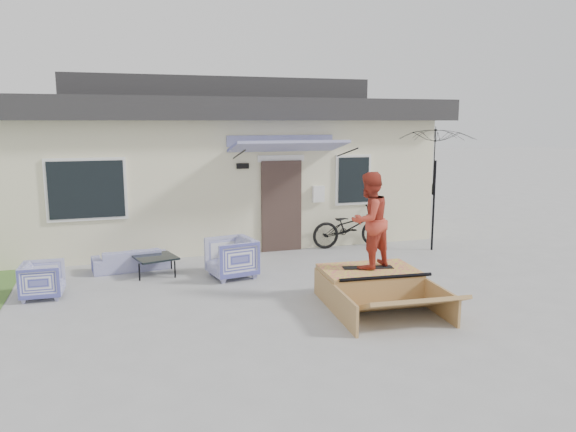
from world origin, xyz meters
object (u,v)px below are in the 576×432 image
object	(u,v)px
patio_umbrella	(435,176)
skateboard	(368,267)
armchair_right	(231,256)
skate_ramp	(369,284)
bicycle	(350,222)
loveseat	(131,256)
armchair_left	(42,278)
coffee_table	(156,266)
skater	(369,218)

from	to	relation	value
patio_umbrella	skateboard	bearing A→B (deg)	-137.71
patio_umbrella	skateboard	size ratio (longest dim) A/B	2.59
armchair_right	skate_ramp	size ratio (longest dim) A/B	0.41
bicycle	patio_umbrella	bearing A→B (deg)	-115.23
armchair_right	bicycle	world-z (taller)	bicycle
loveseat	skateboard	size ratio (longest dim) A/B	1.76
armchair_left	skateboard	xyz separation A→B (m)	(5.28, -1.73, 0.21)
bicycle	skate_ramp	world-z (taller)	bicycle
armchair_right	coffee_table	distance (m)	1.54
bicycle	patio_umbrella	distance (m)	2.24
skate_ramp	skateboard	xyz separation A→B (m)	(0.00, 0.05, 0.29)
armchair_left	patio_umbrella	size ratio (longest dim) A/B	0.31
coffee_table	skater	size ratio (longest dim) A/B	0.46
loveseat	skateboard	distance (m)	4.91
armchair_right	loveseat	bearing A→B (deg)	-132.53
armchair_right	skateboard	bearing A→B (deg)	34.45
coffee_table	bicycle	size ratio (longest dim) A/B	0.39
armchair_left	armchair_right	xyz separation A→B (m)	(3.33, 0.23, 0.08)
armchair_right	skater	bearing A→B (deg)	34.45
armchair_left	coffee_table	bearing A→B (deg)	-63.56
skater	bicycle	bearing A→B (deg)	-134.21
bicycle	loveseat	bearing A→B (deg)	97.43
skateboard	skater	world-z (taller)	skater
bicycle	skater	distance (m)	3.92
armchair_right	skate_ramp	distance (m)	2.80
armchair_right	skateboard	size ratio (longest dim) A/B	1.00
loveseat	skater	size ratio (longest dim) A/B	0.92
coffee_table	loveseat	bearing A→B (deg)	130.58
skater	coffee_table	bearing A→B (deg)	-62.31
armchair_left	bicycle	world-z (taller)	bicycle
loveseat	armchair_left	world-z (taller)	armchair_left
armchair_right	patio_umbrella	xyz separation A→B (m)	(4.96, 0.78, 1.32)
patio_umbrella	coffee_table	bearing A→B (deg)	-178.62
loveseat	skater	bearing A→B (deg)	134.38
bicycle	skater	size ratio (longest dim) A/B	1.16
skater	armchair_left	bearing A→B (deg)	-42.58
patio_umbrella	armchair_left	bearing A→B (deg)	-173.06
skater	loveseat	bearing A→B (deg)	-63.94
armchair_left	coffee_table	world-z (taller)	armchair_left
skateboard	skater	size ratio (longest dim) A/B	0.52
armchair_left	skateboard	distance (m)	5.56
skateboard	bicycle	bearing A→B (deg)	82.69
loveseat	patio_umbrella	world-z (taller)	patio_umbrella
bicycle	patio_umbrella	world-z (taller)	patio_umbrella
skater	patio_umbrella	bearing A→B (deg)	-162.10
skate_ramp	bicycle	bearing A→B (deg)	74.97
bicycle	patio_umbrella	size ratio (longest dim) A/B	0.86
patio_umbrella	skate_ramp	xyz separation A→B (m)	(-3.02, -2.79, -1.49)
armchair_left	skater	xyz separation A→B (m)	(5.28, -1.73, 1.05)
loveseat	coffee_table	distance (m)	0.71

